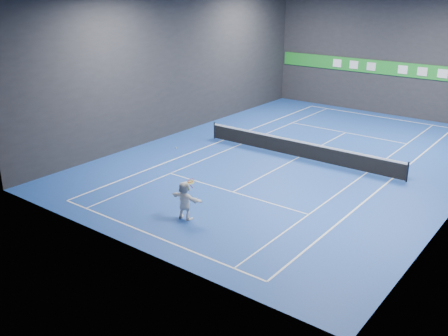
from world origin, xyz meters
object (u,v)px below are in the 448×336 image
Objects in this scene: tennis_net at (299,149)px; player at (185,200)px; tennis_racket at (191,182)px; tennis_ball at (176,148)px.

player is at bearing -89.44° from tennis_net.
player is 2.83× the size of tennis_racket.
tennis_racket is (0.31, 0.05, 0.89)m from player.
tennis_ball is 1.55m from tennis_racket.
tennis_ball is at bearing -178.16° from tennis_racket.
tennis_racket is at bearing 1.84° from tennis_ball.
tennis_net is at bearing 92.38° from tennis_racket.
tennis_ball is 0.11× the size of tennis_racket.
player is 0.94m from tennis_racket.
tennis_racket reaches higher than tennis_net.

